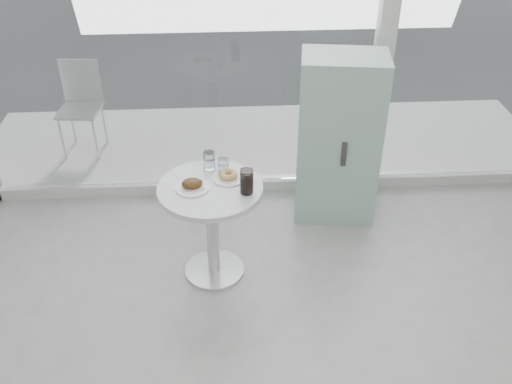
{
  "coord_description": "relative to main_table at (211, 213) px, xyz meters",
  "views": [
    {
      "loc": [
        -0.38,
        -1.31,
        2.92
      ],
      "look_at": [
        -0.2,
        1.7,
        0.85
      ],
      "focal_mm": 40.0,
      "sensor_mm": 36.0,
      "label": 1
    }
  ],
  "objects": [
    {
      "name": "plate_donut",
      "position": [
        0.13,
        0.09,
        0.24
      ],
      "size": [
        0.22,
        0.22,
        0.05
      ],
      "color": "white",
      "rests_on": "main_table"
    },
    {
      "name": "mint_cabinet",
      "position": [
        1.01,
        0.71,
        0.15
      ],
      "size": [
        0.7,
        0.52,
        1.4
      ],
      "rotation": [
        0.0,
        0.0,
        -0.14
      ],
      "color": "#8DB4A3",
      "rests_on": "ground"
    },
    {
      "name": "main_table",
      "position": [
        0.0,
        0.0,
        0.0
      ],
      "size": [
        0.72,
        0.72,
        0.77
      ],
      "color": "silver",
      "rests_on": "ground"
    },
    {
      "name": "cola_glass",
      "position": [
        0.25,
        -0.08,
        0.3
      ],
      "size": [
        0.09,
        0.09,
        0.17
      ],
      "color": "white",
      "rests_on": "main_table"
    },
    {
      "name": "water_tumbler_b",
      "position": [
        0.09,
        0.17,
        0.27
      ],
      "size": [
        0.07,
        0.07,
        0.12
      ],
      "color": "white",
      "rests_on": "main_table"
    },
    {
      "name": "room_shell",
      "position": [
        0.5,
        -2.46,
        1.36
      ],
      "size": [
        6.0,
        6.0,
        6.0
      ],
      "color": "white",
      "rests_on": "ground"
    },
    {
      "name": "plate_fritter",
      "position": [
        -0.11,
        -0.01,
        0.25
      ],
      "size": [
        0.23,
        0.23,
        0.07
      ],
      "color": "white",
      "rests_on": "main_table"
    },
    {
      "name": "patio_chair",
      "position": [
        -1.26,
        1.88,
        -0.0
      ],
      "size": [
        0.42,
        0.42,
        0.88
      ],
      "rotation": [
        0.0,
        0.0,
        -0.1
      ],
      "color": "silver",
      "rests_on": "patio_deck"
    },
    {
      "name": "patio_deck",
      "position": [
        0.5,
        1.9,
        -0.53
      ],
      "size": [
        5.6,
        1.6,
        0.05
      ],
      "primitive_type": "cube",
      "color": "beige",
      "rests_on": "ground"
    },
    {
      "name": "water_tumbler_a",
      "position": [
        -0.0,
        0.23,
        0.28
      ],
      "size": [
        0.08,
        0.08,
        0.13
      ],
      "color": "white",
      "rests_on": "main_table"
    }
  ]
}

